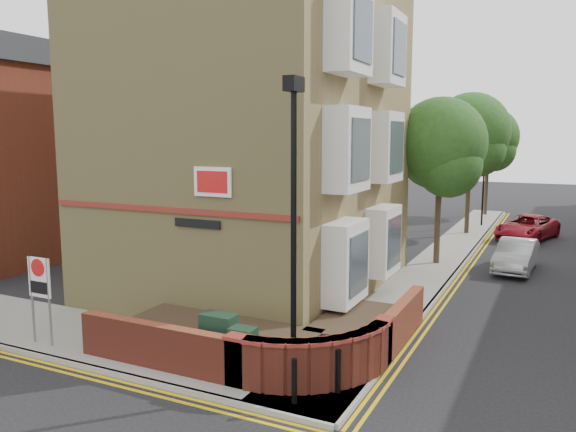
# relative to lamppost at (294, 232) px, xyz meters

# --- Properties ---
(ground) EXTENTS (120.00, 120.00, 0.00)m
(ground) POSITION_rel_lamppost_xyz_m (-1.60, -1.20, -3.34)
(ground) COLOR black
(ground) RESTS_ON ground
(pavement_corner) EXTENTS (13.00, 3.00, 0.12)m
(pavement_corner) POSITION_rel_lamppost_xyz_m (-5.10, 0.30, -3.28)
(pavement_corner) COLOR gray
(pavement_corner) RESTS_ON ground
(pavement_main) EXTENTS (2.00, 32.00, 0.12)m
(pavement_main) POSITION_rel_lamppost_xyz_m (0.40, 14.80, -3.28)
(pavement_main) COLOR gray
(pavement_main) RESTS_ON ground
(kerb_side) EXTENTS (13.00, 0.15, 0.12)m
(kerb_side) POSITION_rel_lamppost_xyz_m (-5.10, -1.20, -3.28)
(kerb_side) COLOR gray
(kerb_side) RESTS_ON ground
(kerb_main_near) EXTENTS (0.15, 32.00, 0.12)m
(kerb_main_near) POSITION_rel_lamppost_xyz_m (1.40, 14.80, -3.28)
(kerb_main_near) COLOR gray
(kerb_main_near) RESTS_ON ground
(yellow_lines_side) EXTENTS (13.00, 0.28, 0.01)m
(yellow_lines_side) POSITION_rel_lamppost_xyz_m (-5.10, -1.45, -3.34)
(yellow_lines_side) COLOR gold
(yellow_lines_side) RESTS_ON ground
(yellow_lines_main) EXTENTS (0.28, 32.00, 0.01)m
(yellow_lines_main) POSITION_rel_lamppost_xyz_m (1.65, 14.80, -3.34)
(yellow_lines_main) COLOR gold
(yellow_lines_main) RESTS_ON ground
(corner_building) EXTENTS (8.95, 10.40, 13.60)m
(corner_building) POSITION_rel_lamppost_xyz_m (-4.44, 6.80, 2.88)
(corner_building) COLOR tan
(corner_building) RESTS_ON ground
(garden_wall) EXTENTS (6.80, 6.00, 1.20)m
(garden_wall) POSITION_rel_lamppost_xyz_m (-1.60, 1.30, -3.34)
(garden_wall) COLOR maroon
(garden_wall) RESTS_ON ground
(lamppost) EXTENTS (0.25, 0.50, 6.30)m
(lamppost) POSITION_rel_lamppost_xyz_m (0.00, 0.00, 0.00)
(lamppost) COLOR black
(lamppost) RESTS_ON pavement_corner
(utility_cabinet_large) EXTENTS (0.80, 0.45, 1.20)m
(utility_cabinet_large) POSITION_rel_lamppost_xyz_m (-1.90, 0.10, -2.62)
(utility_cabinet_large) COLOR black
(utility_cabinet_large) RESTS_ON pavement_corner
(utility_cabinet_small) EXTENTS (0.55, 0.40, 1.10)m
(utility_cabinet_small) POSITION_rel_lamppost_xyz_m (-1.10, -0.20, -2.67)
(utility_cabinet_small) COLOR black
(utility_cabinet_small) RESTS_ON pavement_corner
(bollard_near) EXTENTS (0.11, 0.11, 0.90)m
(bollard_near) POSITION_rel_lamppost_xyz_m (0.40, -0.80, -2.77)
(bollard_near) COLOR black
(bollard_near) RESTS_ON pavement_corner
(bollard_far) EXTENTS (0.11, 0.11, 0.90)m
(bollard_far) POSITION_rel_lamppost_xyz_m (1.00, -0.00, -2.77)
(bollard_far) COLOR black
(bollard_far) RESTS_ON pavement_corner
(zone_sign) EXTENTS (0.72, 0.07, 2.20)m
(zone_sign) POSITION_rel_lamppost_xyz_m (-6.60, -0.70, -1.70)
(zone_sign) COLOR slate
(zone_sign) RESTS_ON pavement_corner
(side_building) EXTENTS (6.40, 10.40, 9.00)m
(side_building) POSITION_rel_lamppost_xyz_m (-16.60, 6.80, 1.20)
(side_building) COLOR maroon
(side_building) RESTS_ON ground
(tree_near) EXTENTS (3.64, 3.65, 6.70)m
(tree_near) POSITION_rel_lamppost_xyz_m (0.40, 12.85, 1.36)
(tree_near) COLOR #382B1E
(tree_near) RESTS_ON pavement_main
(tree_mid) EXTENTS (4.03, 4.03, 7.42)m
(tree_mid) POSITION_rel_lamppost_xyz_m (0.40, 20.85, 1.85)
(tree_mid) COLOR #382B1E
(tree_mid) RESTS_ON pavement_main
(tree_far) EXTENTS (3.81, 3.81, 7.00)m
(tree_far) POSITION_rel_lamppost_xyz_m (0.40, 28.85, 1.57)
(tree_far) COLOR #382B1E
(tree_far) RESTS_ON pavement_main
(traffic_light_assembly) EXTENTS (0.20, 0.16, 4.20)m
(traffic_light_assembly) POSITION_rel_lamppost_xyz_m (0.80, 23.80, -0.56)
(traffic_light_assembly) COLOR black
(traffic_light_assembly) RESTS_ON pavement_main
(silver_car_near) EXTENTS (1.56, 3.83, 1.24)m
(silver_car_near) POSITION_rel_lamppost_xyz_m (3.40, 13.25, -2.73)
(silver_car_near) COLOR #999DA1
(silver_car_near) RESTS_ON ground
(red_car_main) EXTENTS (3.28, 4.96, 1.26)m
(red_car_main) POSITION_rel_lamppost_xyz_m (3.40, 20.78, -2.71)
(red_car_main) COLOR maroon
(red_car_main) RESTS_ON ground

